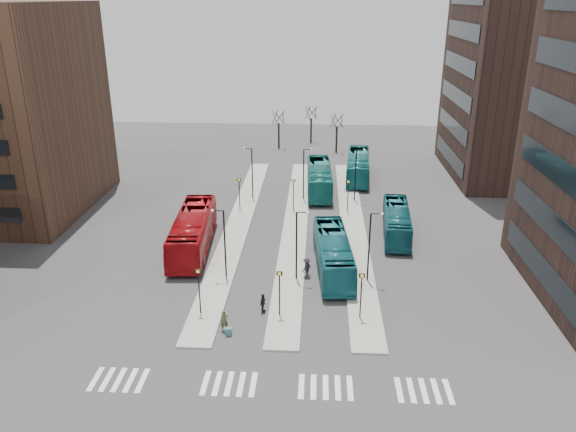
# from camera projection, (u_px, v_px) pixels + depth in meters

# --- Properties ---
(ground) EXTENTS (160.00, 160.00, 0.00)m
(ground) POSITION_uv_depth(u_px,v_px,m) (236.00, 431.00, 31.16)
(ground) COLOR #303032
(ground) RESTS_ON ground
(island_left) EXTENTS (2.50, 45.00, 0.15)m
(island_left) POSITION_uv_depth(u_px,v_px,m) (239.00, 224.00, 59.21)
(island_left) COLOR gray
(island_left) RESTS_ON ground
(island_mid) EXTENTS (2.50, 45.00, 0.15)m
(island_mid) POSITION_uv_depth(u_px,v_px,m) (295.00, 225.00, 58.90)
(island_mid) COLOR gray
(island_mid) RESTS_ON ground
(island_right) EXTENTS (2.50, 45.00, 0.15)m
(island_right) POSITION_uv_depth(u_px,v_px,m) (353.00, 226.00, 58.59)
(island_right) COLOR gray
(island_right) RESTS_ON ground
(suitcase) EXTENTS (0.55, 0.48, 0.59)m
(suitcase) POSITION_uv_depth(u_px,v_px,m) (228.00, 332.00, 39.81)
(suitcase) COLOR navy
(suitcase) RESTS_ON ground
(red_bus) EXTENTS (3.89, 13.17, 3.62)m
(red_bus) POSITION_uv_depth(u_px,v_px,m) (193.00, 231.00, 52.90)
(red_bus) COLOR #9B0B11
(red_bus) RESTS_ON ground
(teal_bus_a) EXTENTS (3.62, 11.74, 3.22)m
(teal_bus_a) POSITION_uv_depth(u_px,v_px,m) (333.00, 253.00, 48.85)
(teal_bus_a) COLOR #155F69
(teal_bus_a) RESTS_ON ground
(teal_bus_b) EXTENTS (3.16, 12.12, 3.36)m
(teal_bus_b) POSITION_uv_depth(u_px,v_px,m) (319.00, 178.00, 68.65)
(teal_bus_b) COLOR #156965
(teal_bus_b) RESTS_ON ground
(teal_bus_c) EXTENTS (3.28, 10.62, 2.91)m
(teal_bus_c) POSITION_uv_depth(u_px,v_px,m) (397.00, 222.00, 56.08)
(teal_bus_c) COLOR #13565F
(teal_bus_c) RESTS_ON ground
(teal_bus_d) EXTENTS (3.66, 12.03, 3.30)m
(teal_bus_d) POSITION_uv_depth(u_px,v_px,m) (358.00, 166.00, 73.56)
(teal_bus_d) COLOR #166E71
(teal_bus_d) RESTS_ON ground
(traveller) EXTENTS (0.69, 0.56, 1.65)m
(traveller) POSITION_uv_depth(u_px,v_px,m) (224.00, 321.00, 40.14)
(traveller) COLOR #46452A
(traveller) RESTS_ON ground
(commuter_a) EXTENTS (1.06, 0.94, 1.83)m
(commuter_a) POSITION_uv_depth(u_px,v_px,m) (199.00, 259.00, 49.43)
(commuter_a) COLOR black
(commuter_a) RESTS_ON ground
(commuter_b) EXTENTS (0.62, 0.97, 1.53)m
(commuter_b) POSITION_uv_depth(u_px,v_px,m) (263.00, 303.00, 42.59)
(commuter_b) COLOR black
(commuter_b) RESTS_ON ground
(commuter_c) EXTENTS (1.19, 1.25, 1.71)m
(commuter_c) POSITION_uv_depth(u_px,v_px,m) (307.00, 267.00, 47.97)
(commuter_c) COLOR black
(commuter_c) RESTS_ON ground
(crosswalk_stripes) EXTENTS (22.35, 2.40, 0.01)m
(crosswalk_stripes) POSITION_uv_depth(u_px,v_px,m) (273.00, 385.00, 34.78)
(crosswalk_stripes) COLOR silver
(crosswalk_stripes) RESTS_ON ground
(tower_far) EXTENTS (20.12, 20.00, 30.00)m
(tower_far) POSITION_uv_depth(u_px,v_px,m) (541.00, 60.00, 70.46)
(tower_far) COLOR #32221C
(tower_far) RESTS_ON ground
(sign_poles) EXTENTS (12.45, 22.12, 3.65)m
(sign_poles) POSITION_uv_depth(u_px,v_px,m) (288.00, 230.00, 51.56)
(sign_poles) COLOR black
(sign_poles) RESTS_ON ground
(lamp_posts) EXTENTS (14.04, 20.24, 6.12)m
(lamp_posts) POSITION_uv_depth(u_px,v_px,m) (301.00, 200.00, 55.72)
(lamp_posts) COLOR black
(lamp_posts) RESTS_ON ground
(bare_trees) EXTENTS (10.97, 8.14, 5.90)m
(bare_trees) POSITION_uv_depth(u_px,v_px,m) (309.00, 131.00, 88.24)
(bare_trees) COLOR black
(bare_trees) RESTS_ON ground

